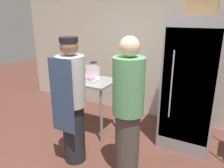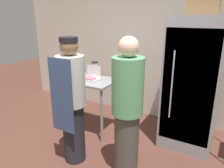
# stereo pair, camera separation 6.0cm
# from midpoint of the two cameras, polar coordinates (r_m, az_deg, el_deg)

# --- Properties ---
(back_wall) EXTENTS (6.40, 0.12, 2.82)m
(back_wall) POSITION_cam_midpoint_polar(r_m,az_deg,el_deg) (4.30, 11.19, 9.65)
(back_wall) COLOR beige
(back_wall) RESTS_ON ground_plane
(refrigerator) EXTENTS (0.76, 0.77, 1.99)m
(refrigerator) POSITION_cam_midpoint_polar(r_m,az_deg,el_deg) (3.50, 19.53, 0.14)
(refrigerator) COLOR gray
(refrigerator) RESTS_ON ground_plane
(prep_counter) EXTENTS (1.04, 0.62, 0.94)m
(prep_counter) POSITION_cam_midpoint_polar(r_m,az_deg,el_deg) (3.79, -7.41, -0.53)
(prep_counter) COLOR gray
(prep_counter) RESTS_ON ground_plane
(donut_box) EXTENTS (0.28, 0.20, 0.25)m
(donut_box) POSITION_cam_midpoint_polar(r_m,az_deg,el_deg) (3.59, -6.39, 1.39)
(donut_box) COLOR white
(donut_box) RESTS_ON prep_counter
(blender_pitcher) EXTENTS (0.15, 0.15, 0.28)m
(blender_pitcher) POSITION_cam_midpoint_polar(r_m,az_deg,el_deg) (3.82, -5.20, 3.55)
(blender_pitcher) COLOR black
(blender_pitcher) RESTS_ON prep_counter
(cardboard_storage_box) EXTENTS (0.42, 0.34, 0.25)m
(cardboard_storage_box) POSITION_cam_midpoint_polar(r_m,az_deg,el_deg) (3.44, 22.10, 18.45)
(cardboard_storage_box) COLOR #937047
(cardboard_storage_box) RESTS_ON refrigerator
(person_baker) EXTENTS (0.37, 0.38, 1.73)m
(person_baker) POSITION_cam_midpoint_polar(r_m,az_deg,el_deg) (2.93, -11.01, -4.38)
(person_baker) COLOR #232328
(person_baker) RESTS_ON ground_plane
(person_customer) EXTENTS (0.38, 0.38, 1.77)m
(person_customer) POSITION_cam_midpoint_polar(r_m,az_deg,el_deg) (2.63, 3.53, -6.70)
(person_customer) COLOR #47423D
(person_customer) RESTS_ON ground_plane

